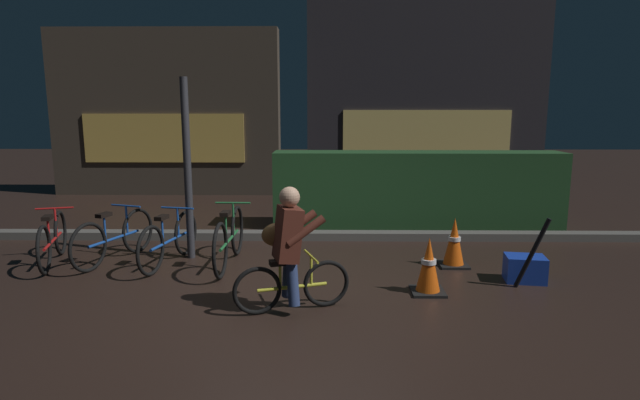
{
  "coord_description": "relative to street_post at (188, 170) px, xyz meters",
  "views": [
    {
      "loc": [
        0.28,
        -5.43,
        1.98
      ],
      "look_at": [
        0.2,
        0.6,
        0.9
      ],
      "focal_mm": 28.71,
      "sensor_mm": 36.0,
      "label": 1
    }
  ],
  "objects": [
    {
      "name": "parked_bike_center_left",
      "position": [
        -0.19,
        -0.3,
        -0.87
      ],
      "size": [
        0.46,
        1.5,
        0.7
      ],
      "rotation": [
        0.0,
        0.0,
        1.37
      ],
      "color": "black",
      "rests_on": "ground"
    },
    {
      "name": "parked_bike_left_mid",
      "position": [
        -0.95,
        -0.19,
        -0.86
      ],
      "size": [
        0.56,
        1.48,
        0.71
      ],
      "rotation": [
        0.0,
        0.0,
        1.25
      ],
      "color": "black",
      "rests_on": "ground"
    },
    {
      "name": "traffic_cone_far",
      "position": [
        3.44,
        -0.32,
        -0.89
      ],
      "size": [
        0.36,
        0.36,
        0.63
      ],
      "color": "black",
      "rests_on": "ground"
    },
    {
      "name": "storefront_left",
      "position": [
        -1.89,
        5.3,
        0.68
      ],
      "size": [
        5.23,
        0.54,
        3.77
      ],
      "color": "#42382D",
      "rests_on": "ground"
    },
    {
      "name": "closed_umbrella",
      "position": [
        4.09,
        -1.15,
        -0.78
      ],
      "size": [
        0.34,
        0.16,
        0.81
      ],
      "primitive_type": "cylinder",
      "rotation": [
        0.0,
        0.35,
        5.96
      ],
      "color": "black",
      "rests_on": "ground"
    },
    {
      "name": "hedge_row",
      "position": [
        3.34,
        1.9,
        -0.55
      ],
      "size": [
        4.8,
        0.7,
        1.27
      ],
      "primitive_type": "cube",
      "color": "#214723",
      "rests_on": "ground"
    },
    {
      "name": "traffic_cone_near",
      "position": [
        2.93,
        -1.3,
        -0.89
      ],
      "size": [
        0.36,
        0.36,
        0.62
      ],
      "color": "black",
      "rests_on": "ground"
    },
    {
      "name": "cyclist",
      "position": [
        1.45,
        -1.8,
        -0.56
      ],
      "size": [
        1.14,
        0.5,
        1.25
      ],
      "rotation": [
        0.0,
        0.0,
        0.32
      ],
      "color": "black",
      "rests_on": "ground"
    },
    {
      "name": "storefront_right",
      "position": [
        4.21,
        6.0,
        1.12
      ],
      "size": [
        5.71,
        0.54,
        4.65
      ],
      "color": "#262328",
      "rests_on": "ground"
    },
    {
      "name": "street_post",
      "position": [
        0.0,
        0.0,
        0.0
      ],
      "size": [
        0.1,
        0.1,
        2.38
      ],
      "primitive_type": "cylinder",
      "color": "#2D2D33",
      "rests_on": "ground"
    },
    {
      "name": "sidewalk_curb",
      "position": [
        1.54,
        1.0,
        -1.13
      ],
      "size": [
        12.0,
        0.24,
        0.12
      ],
      "primitive_type": "cube",
      "color": "#56544F",
      "rests_on": "ground"
    },
    {
      "name": "blue_crate",
      "position": [
        4.13,
        -0.9,
        -1.04
      ],
      "size": [
        0.48,
        0.38,
        0.3
      ],
      "primitive_type": "cube",
      "rotation": [
        0.0,
        0.0,
        -0.14
      ],
      "color": "#193DB7",
      "rests_on": "ground"
    },
    {
      "name": "parked_bike_leftmost",
      "position": [
        -1.7,
        -0.3,
        -0.87
      ],
      "size": [
        0.52,
        1.46,
        0.7
      ],
      "rotation": [
        0.0,
        0.0,
        1.85
      ],
      "color": "black",
      "rests_on": "ground"
    },
    {
      "name": "ground_plane",
      "position": [
        1.54,
        -1.2,
        -1.19
      ],
      "size": [
        40.0,
        40.0,
        0.0
      ],
      "primitive_type": "plane",
      "color": "black"
    },
    {
      "name": "parked_bike_center_right",
      "position": [
        0.59,
        -0.34,
        -0.84
      ],
      "size": [
        0.46,
        1.68,
        0.78
      ],
      "rotation": [
        0.0,
        0.0,
        1.55
      ],
      "color": "black",
      "rests_on": "ground"
    }
  ]
}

